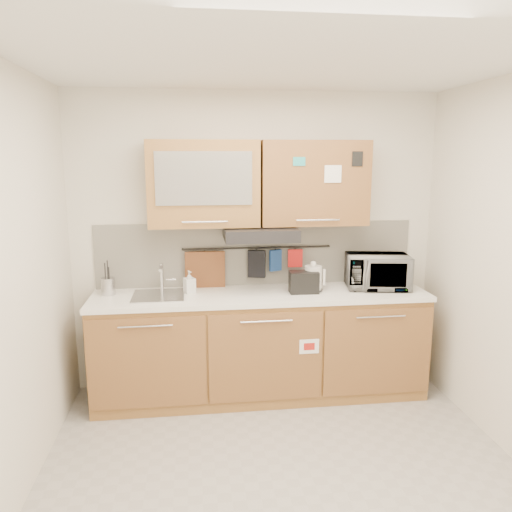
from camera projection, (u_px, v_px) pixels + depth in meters
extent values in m
plane|color=#9E9993|center=(285.00, 480.00, 3.22)|extent=(3.20, 3.20, 0.00)
plane|color=white|center=(291.00, 53.00, 2.71)|extent=(3.20, 3.20, 0.00)
plane|color=silver|center=(256.00, 242.00, 4.42)|extent=(3.20, 0.00, 3.20)
plane|color=silver|center=(5.00, 294.00, 2.77)|extent=(0.00, 3.00, 3.00)
cube|color=#AB743C|center=(261.00, 346.00, 4.30)|extent=(2.80, 0.60, 0.88)
cube|color=black|center=(261.00, 388.00, 4.38)|extent=(2.80, 0.54, 0.10)
cube|color=brown|center=(147.00, 363.00, 3.88)|extent=(0.91, 0.02, 0.74)
cylinder|color=silver|center=(145.00, 326.00, 3.79)|extent=(0.41, 0.01, 0.01)
cube|color=brown|center=(266.00, 357.00, 3.99)|extent=(0.91, 0.02, 0.74)
cylinder|color=silver|center=(266.00, 321.00, 3.91)|extent=(0.41, 0.01, 0.01)
cube|color=brown|center=(378.00, 352.00, 4.10)|extent=(0.91, 0.02, 0.74)
cylinder|color=silver|center=(381.00, 317.00, 4.02)|extent=(0.41, 0.01, 0.01)
cube|color=white|center=(261.00, 295.00, 4.20)|extent=(2.82, 0.62, 0.04)
cube|color=silver|center=(256.00, 254.00, 4.43)|extent=(2.80, 0.02, 0.56)
cube|color=#AB743C|center=(203.00, 184.00, 4.09)|extent=(0.90, 0.35, 0.70)
cube|color=silver|center=(204.00, 178.00, 3.90)|extent=(0.76, 0.02, 0.42)
cube|color=brown|center=(313.00, 183.00, 4.20)|extent=(0.90, 0.35, 0.70)
cube|color=white|center=(333.00, 174.00, 4.03)|extent=(0.14, 0.00, 0.14)
cube|color=black|center=(260.00, 233.00, 4.16)|extent=(0.60, 0.46, 0.10)
cube|color=silver|center=(159.00, 297.00, 4.10)|extent=(0.42, 0.40, 0.03)
cylinder|color=silver|center=(162.00, 277.00, 4.24)|extent=(0.03, 0.03, 0.24)
cylinder|color=silver|center=(161.00, 268.00, 4.14)|extent=(0.02, 0.18, 0.02)
cylinder|color=black|center=(257.00, 248.00, 4.38)|extent=(1.30, 0.02, 0.02)
cylinder|color=#B3B3B8|center=(108.00, 286.00, 4.13)|extent=(0.14, 0.14, 0.14)
cylinder|color=black|center=(106.00, 279.00, 4.13)|extent=(0.01, 0.01, 0.27)
cylinder|color=black|center=(109.00, 281.00, 4.11)|extent=(0.01, 0.01, 0.24)
cylinder|color=black|center=(108.00, 277.00, 4.14)|extent=(0.01, 0.01, 0.29)
cylinder|color=black|center=(106.00, 283.00, 4.11)|extent=(0.01, 0.01, 0.21)
cylinder|color=silver|center=(313.00, 278.00, 4.25)|extent=(0.16, 0.16, 0.22)
sphere|color=silver|center=(313.00, 264.00, 4.23)|extent=(0.05, 0.05, 0.05)
cube|color=silver|center=(324.00, 277.00, 4.25)|extent=(0.02, 0.03, 0.14)
cylinder|color=black|center=(313.00, 290.00, 4.27)|extent=(0.17, 0.17, 0.01)
cube|color=black|center=(304.00, 282.00, 4.19)|extent=(0.24, 0.15, 0.18)
cube|color=black|center=(299.00, 273.00, 4.17)|extent=(0.07, 0.11, 0.01)
cube|color=black|center=(309.00, 272.00, 4.18)|extent=(0.07, 0.11, 0.01)
imported|color=#999999|center=(377.00, 272.00, 4.34)|extent=(0.58, 0.44, 0.29)
imported|color=#999999|center=(189.00, 282.00, 4.19)|extent=(0.11, 0.11, 0.19)
cube|color=brown|center=(205.00, 276.00, 4.36)|extent=(0.35, 0.03, 0.43)
cube|color=#1F4591|center=(276.00, 260.00, 4.41)|extent=(0.11, 0.07, 0.19)
cube|color=black|center=(257.00, 264.00, 4.39)|extent=(0.16, 0.09, 0.24)
cube|color=red|center=(295.00, 258.00, 4.43)|extent=(0.13, 0.02, 0.16)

